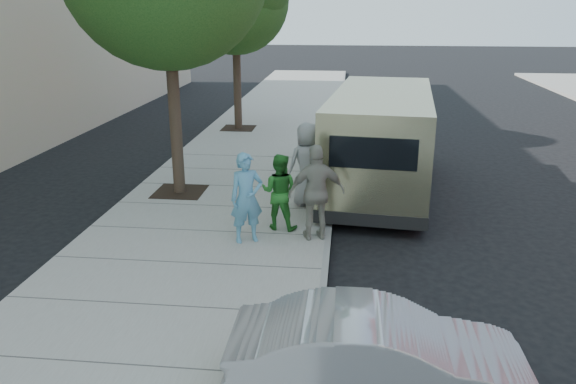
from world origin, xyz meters
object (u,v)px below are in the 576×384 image
object	(u,v)px
van	(381,139)
person_green_shirt	(279,192)
sedan	(379,358)
person_officer	(247,198)
person_gray_shirt	(308,164)
person_striped_polo	(317,193)
parking_meter	(323,167)

from	to	relation	value
van	person_green_shirt	bearing A→B (deg)	-117.96
sedan	person_officer	world-z (taller)	person_officer
sedan	person_gray_shirt	size ratio (longest dim) A/B	1.86
sedan	person_gray_shirt	world-z (taller)	person_gray_shirt
van	person_striped_polo	size ratio (longest dim) A/B	3.70
person_officer	van	bearing A→B (deg)	31.34
person_striped_polo	person_gray_shirt	bearing A→B (deg)	-96.71
person_gray_shirt	van	bearing A→B (deg)	-162.48
sedan	person_green_shirt	bearing A→B (deg)	19.22
person_gray_shirt	parking_meter	bearing A→B (deg)	102.07
person_green_shirt	person_striped_polo	world-z (taller)	person_striped_polo
person_green_shirt	person_gray_shirt	size ratio (longest dim) A/B	0.82
person_officer	person_striped_polo	bearing A→B (deg)	-12.88
sedan	parking_meter	bearing A→B (deg)	8.48
parking_meter	person_green_shirt	xyz separation A→B (m)	(-0.82, -1.07, -0.24)
person_striped_polo	person_officer	bearing A→B (deg)	-4.48
sedan	person_gray_shirt	bearing A→B (deg)	11.05
parking_meter	person_officer	world-z (taller)	person_officer
sedan	person_officer	xyz separation A→B (m)	(-2.31, 4.23, 0.44)
person_green_shirt	person_gray_shirt	bearing A→B (deg)	-96.41
van	person_striped_polo	world-z (taller)	van
van	person_striped_polo	distance (m)	3.94
parking_meter	person_striped_polo	bearing A→B (deg)	-102.98
parking_meter	person_green_shirt	distance (m)	1.37
person_officer	person_green_shirt	distance (m)	0.91
van	person_green_shirt	distance (m)	3.90
person_gray_shirt	person_striped_polo	xyz separation A→B (m)	(0.32, -1.98, -0.01)
parking_meter	sedan	world-z (taller)	parking_meter
van	person_gray_shirt	size ratio (longest dim) A/B	3.67
van	sedan	distance (m)	8.22
parking_meter	sedan	xyz separation A→B (m)	(0.95, -6.03, -0.59)
sedan	person_gray_shirt	distance (m)	6.63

